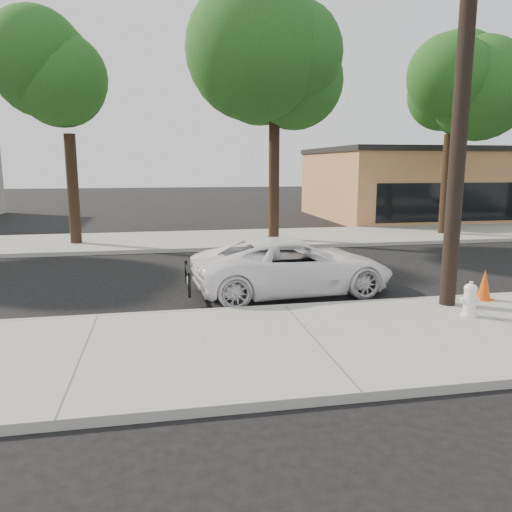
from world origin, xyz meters
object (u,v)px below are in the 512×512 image
Objects in this scene: police_cruiser at (293,266)px; utility_pole at (462,93)px; fire_hydrant at (470,300)px; traffic_cone at (484,285)px.

utility_pole is at bearing -131.30° from police_cruiser.
fire_hydrant is at bearing -141.53° from police_cruiser.
traffic_cone is (4.04, -1.98, -0.22)m from police_cruiser.
police_cruiser reaches higher than traffic_cone.
traffic_cone is at bearing -121.33° from police_cruiser.
utility_pole reaches higher than fire_hydrant.
traffic_cone is (1.05, 0.20, -4.21)m from utility_pole.
police_cruiser is at bearing 144.31° from fire_hydrant.
police_cruiser is 7.21× the size of traffic_cone.
utility_pole is 4.34m from traffic_cone.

